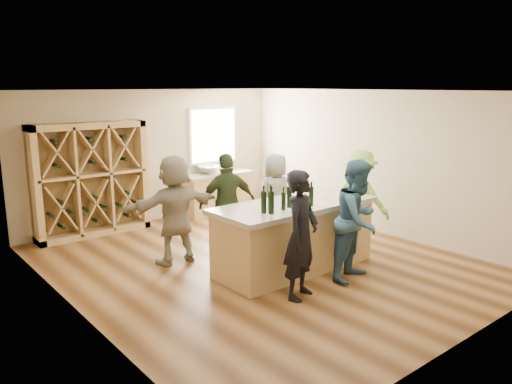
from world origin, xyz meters
TOP-DOWN VIEW (x-y plane):
  - floor at (0.00, 0.00)m, footprint 6.00×7.00m
  - ceiling at (0.00, 0.00)m, footprint 6.00×7.00m
  - wall_back at (0.00, 3.55)m, footprint 6.00×0.10m
  - wall_front at (0.00, -3.55)m, footprint 6.00×0.10m
  - wall_left at (-3.05, 0.00)m, footprint 0.10×7.00m
  - wall_right at (3.05, 0.00)m, footprint 0.10×7.00m
  - window_frame at (1.50, 3.47)m, footprint 1.30×0.06m
  - window_pane at (1.50, 3.44)m, footprint 1.18×0.01m
  - wine_rack at (-1.50, 3.27)m, footprint 2.20×0.45m
  - back_counter_base at (1.40, 3.20)m, footprint 1.60×0.58m
  - back_counter_top at (1.40, 3.20)m, footprint 1.70×0.62m
  - sink at (1.20, 3.20)m, footprint 0.54×0.54m
  - faucet at (1.20, 3.38)m, footprint 0.02×0.02m
  - tasting_counter_base at (0.27, -0.56)m, footprint 2.60×1.00m
  - tasting_counter_top at (0.27, -0.56)m, footprint 2.72×1.12m
  - wine_bottle_a at (-0.52, -0.73)m, footprint 0.10×0.10m
  - wine_bottle_b at (-0.46, -0.83)m, footprint 0.11×0.11m
  - wine_bottle_c at (-0.32, -0.65)m, footprint 0.10×0.10m
  - wine_bottle_d at (-0.18, -0.78)m, footprint 0.08×0.08m
  - wine_bottle_e at (-0.00, -0.72)m, footprint 0.10×0.10m
  - wine_glass_a at (-0.09, -0.96)m, footprint 0.09×0.09m
  - wine_glass_b at (0.44, -1.05)m, footprint 0.08×0.08m
  - wine_glass_c at (1.01, -1.04)m, footprint 0.09×0.09m
  - wine_glass_e at (1.27, -0.80)m, footprint 0.10×0.10m
  - tasting_menu_a at (-0.06, -0.95)m, footprint 0.32×0.36m
  - tasting_menu_b at (0.52, -0.97)m, footprint 0.24×0.30m
  - tasting_menu_c at (1.12, -0.98)m, footprint 0.22×0.29m
  - person_near_left at (-0.44, -1.42)m, footprint 0.78×0.69m
  - person_near_right at (0.70, -1.46)m, footprint 0.98×0.69m
  - person_server at (2.01, -0.42)m, footprint 0.78×1.23m
  - person_far_mid at (-0.05, 0.80)m, footprint 1.13×0.79m
  - person_far_right at (1.05, 0.80)m, footprint 0.82×0.55m
  - person_far_left at (-1.05, 0.89)m, footprint 1.71×0.71m
  - wine_bottle_f at (0.32, -0.86)m, footprint 0.07×0.07m

SIDE VIEW (x-z plane):
  - floor at x=0.00m, z-range -0.10..0.00m
  - back_counter_base at x=1.40m, z-range 0.00..0.86m
  - tasting_counter_base at x=0.27m, z-range 0.00..1.00m
  - person_far_right at x=1.05m, z-range 0.00..1.65m
  - person_far_mid at x=-0.05m, z-range 0.00..1.75m
  - person_server at x=2.01m, z-range 0.00..1.76m
  - back_counter_top at x=1.40m, z-range 0.86..0.92m
  - person_near_left at x=-0.44m, z-range 0.00..1.79m
  - person_far_left at x=-1.05m, z-range 0.00..1.81m
  - person_near_right at x=0.70m, z-range 0.00..1.83m
  - sink at x=1.20m, z-range 0.92..1.11m
  - tasting_counter_top at x=0.27m, z-range 1.00..1.08m
  - faucet at x=1.20m, z-range 0.92..1.22m
  - tasting_menu_a at x=-0.06m, z-range 1.08..1.08m
  - tasting_menu_b at x=0.52m, z-range 1.08..1.08m
  - tasting_menu_c at x=1.12m, z-range 1.08..1.08m
  - wine_rack at x=-1.50m, z-range 0.00..2.20m
  - wine_glass_b at x=0.44m, z-range 1.08..1.24m
  - wine_glass_c at x=1.01m, z-range 1.08..1.27m
  - wine_glass_a at x=-0.09m, z-range 1.08..1.27m
  - wine_glass_e at x=1.27m, z-range 1.08..1.27m
  - wine_bottle_d at x=-0.18m, z-range 1.08..1.35m
  - wine_bottle_f at x=0.32m, z-range 1.08..1.38m
  - wine_bottle_c at x=-0.32m, z-range 1.08..1.39m
  - wine_bottle_e at x=0.00m, z-range 1.08..1.40m
  - wine_bottle_a at x=-0.52m, z-range 1.08..1.40m
  - wine_bottle_b at x=-0.46m, z-range 1.08..1.41m
  - wall_back at x=0.00m, z-range 0.00..2.80m
  - wall_front at x=0.00m, z-range 0.00..2.80m
  - wall_left at x=-3.05m, z-range 0.00..2.80m
  - wall_right at x=3.05m, z-range 0.00..2.80m
  - window_frame at x=1.50m, z-range 1.10..2.40m
  - window_pane at x=1.50m, z-range 1.16..2.34m
  - ceiling at x=0.00m, z-range 2.80..2.90m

